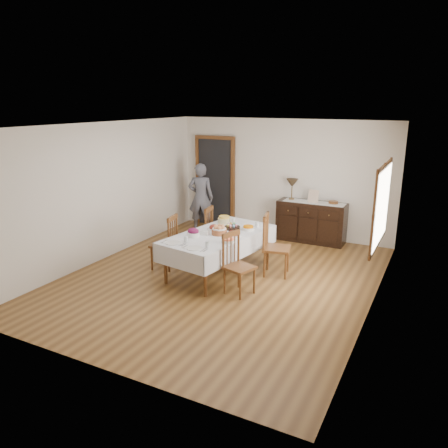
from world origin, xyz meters
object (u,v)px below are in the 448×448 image
at_px(chair_left_far, 203,231).
at_px(table_lamp, 292,184).
at_px(dining_table, 219,238).
at_px(sideboard, 311,222).
at_px(person, 201,195).
at_px(chair_right_near, 237,263).
at_px(chair_left_near, 166,242).
at_px(chair_right_far, 274,245).

height_order(chair_left_far, table_lamp, table_lamp).
height_order(dining_table, sideboard, sideboard).
bearing_deg(table_lamp, chair_left_far, -121.34).
bearing_deg(person, chair_left_far, 100.99).
relative_size(dining_table, chair_right_near, 2.31).
distance_m(chair_left_near, chair_right_near, 1.65).
xyz_separation_m(chair_right_near, table_lamp, (-0.19, 3.17, 0.73)).
bearing_deg(person, table_lamp, 172.13).
bearing_deg(chair_right_near, chair_left_near, 93.56).
distance_m(chair_right_far, person, 3.04).
bearing_deg(chair_left_near, chair_right_near, 66.70).
xyz_separation_m(chair_left_far, person, (-0.88, 1.46, 0.35)).
bearing_deg(person, chair_right_far, 124.76).
relative_size(chair_left_near, chair_right_near, 1.01).
relative_size(chair_right_far, table_lamp, 2.37).
bearing_deg(chair_right_far, chair_left_far, 67.37).
bearing_deg(chair_left_near, dining_table, 93.62).
height_order(chair_left_far, person, person).
xyz_separation_m(dining_table, chair_right_far, (0.89, 0.38, -0.10)).
relative_size(chair_left_far, chair_right_near, 1.01).
distance_m(sideboard, table_lamp, 0.93).
bearing_deg(chair_right_far, person, 42.11).
xyz_separation_m(chair_left_near, table_lamp, (1.41, 2.79, 0.73)).
distance_m(chair_right_near, person, 3.54).
relative_size(chair_left_near, table_lamp, 2.18).
bearing_deg(chair_right_far, chair_left_near, 95.63).
relative_size(dining_table, chair_right_far, 2.10).
relative_size(chair_left_far, sideboard, 0.68).
distance_m(chair_left_near, sideboard, 3.35).
distance_m(dining_table, chair_right_near, 0.90).
height_order(dining_table, chair_left_near, chair_left_near).
bearing_deg(chair_left_near, sideboard, 135.53).
bearing_deg(table_lamp, chair_right_far, -78.88).
distance_m(chair_left_near, table_lamp, 3.21).
height_order(chair_right_far, table_lamp, table_lamp).
height_order(chair_right_near, person, person).
bearing_deg(dining_table, table_lamp, 89.46).
height_order(chair_left_near, chair_right_far, chair_right_far).
relative_size(chair_right_near, person, 0.58).
bearing_deg(chair_left_far, chair_left_near, -23.57).
height_order(chair_left_near, table_lamp, table_lamp).
bearing_deg(table_lamp, sideboard, -4.18).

